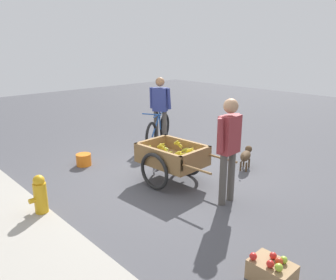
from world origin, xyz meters
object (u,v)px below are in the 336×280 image
at_px(fruit_cart, 172,158).
at_px(cyclist_person, 160,104).
at_px(bicycle, 158,130).
at_px(dog, 246,155).
at_px(plastic_bucket, 84,160).
at_px(vendor_person, 229,142).
at_px(fire_hydrant, 40,198).
at_px(apple_crate, 272,271).

bearing_deg(fruit_cart, cyclist_person, -36.92).
distance_m(bicycle, dog, 2.41).
distance_m(bicycle, plastic_bucket, 2.09).
bearing_deg(dog, vendor_person, 113.75).
xyz_separation_m(fire_hydrant, plastic_bucket, (1.54, -1.53, -0.22)).
xyz_separation_m(bicycle, fire_hydrant, (-1.62, 3.60, -0.02)).
bearing_deg(dog, bicycle, 3.84).
xyz_separation_m(fruit_cart, apple_crate, (-2.58, 1.05, -0.32)).
height_order(fruit_cart, vendor_person, vendor_person).
xyz_separation_m(fire_hydrant, apple_crate, (-2.86, -1.20, -0.21)).
height_order(fruit_cart, fire_hydrant, fruit_cart).
height_order(bicycle, dog, bicycle).
height_order(fire_hydrant, plastic_bucket, fire_hydrant).
bearing_deg(plastic_bucket, vendor_person, -165.06).
distance_m(bicycle, apple_crate, 5.09).
bearing_deg(plastic_bucket, dog, -136.14).
height_order(cyclist_person, plastic_bucket, cyclist_person).
height_order(fire_hydrant, apple_crate, fire_hydrant).
distance_m(cyclist_person, plastic_bucket, 2.36).
bearing_deg(apple_crate, dog, -50.97).
xyz_separation_m(cyclist_person, dog, (-2.47, -0.03, -0.69)).
xyz_separation_m(vendor_person, dog, (0.64, -1.45, -0.70)).
distance_m(fruit_cart, apple_crate, 2.81).
relative_size(vendor_person, dog, 2.56).
distance_m(fruit_cart, bicycle, 2.33).
bearing_deg(bicycle, plastic_bucket, 92.01).
height_order(vendor_person, bicycle, vendor_person).
relative_size(dog, apple_crate, 1.44).
xyz_separation_m(vendor_person, plastic_bucket, (2.96, 0.79, -0.85)).
height_order(fruit_cart, dog, fruit_cart).
bearing_deg(cyclist_person, fruit_cart, 143.08).
xyz_separation_m(cyclist_person, fire_hydrant, (-1.69, 3.73, -0.62)).
relative_size(dog, fire_hydrant, 0.95).
relative_size(bicycle, plastic_bucket, 4.93).
distance_m(dog, fire_hydrant, 3.84).
height_order(vendor_person, apple_crate, vendor_person).
xyz_separation_m(fruit_cart, vendor_person, (-1.14, -0.06, 0.53)).
bearing_deg(dog, fruit_cart, 71.51).
bearing_deg(bicycle, apple_crate, 151.79).
bearing_deg(cyclist_person, dog, -179.33).
distance_m(vendor_person, dog, 1.73).
bearing_deg(vendor_person, dog, -66.25).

